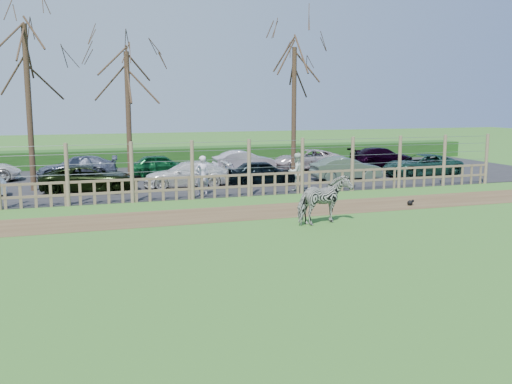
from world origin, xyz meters
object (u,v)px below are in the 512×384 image
object	(u,v)px
crow	(410,203)
car_3	(187,174)
car_9	(78,168)
car_10	(161,165)
car_4	(263,173)
car_11	(244,161)
tree_mid	(127,86)
car_13	(382,157)
visitor_a	(202,175)
visitor_b	(297,172)
tree_left	(26,67)
tree_right	(294,80)
car_5	(346,169)
car_2	(90,179)
zebra	(324,200)
car_6	(422,165)
car_12	(308,159)

from	to	relation	value
crow	car_3	size ratio (longest dim) A/B	0.07
car_9	car_10	xyz separation A→B (m)	(4.35, -0.28, 0.00)
car_4	car_11	xyz separation A→B (m)	(0.72, 5.50, 0.00)
tree_mid	car_13	bearing A→B (deg)	8.88
car_10	crow	bearing A→B (deg)	-145.21
car_11	visitor_a	bearing A→B (deg)	150.70
tree_mid	visitor_b	bearing A→B (deg)	-34.64
tree_left	tree_right	distance (m)	13.59
tree_mid	car_5	xyz separation A→B (m)	(10.79, -2.36, -4.23)
crow	car_2	world-z (taller)	car_2
car_10	car_9	bearing A→B (deg)	87.02
car_9	car_4	bearing A→B (deg)	63.85
car_13	zebra	bearing A→B (deg)	147.30
car_6	tree_left	bearing A→B (deg)	-90.88
zebra	tree_mid	bearing A→B (deg)	6.74
crow	car_6	distance (m)	9.26
visitor_a	visitor_b	size ratio (longest dim) A/B	1.00
tree_right	tree_mid	bearing A→B (deg)	-176.82
visitor_b	crow	world-z (taller)	visitor_b
tree_left	car_6	distance (m)	20.61
zebra	crow	distance (m)	5.20
tree_mid	car_11	world-z (taller)	tree_mid
car_4	car_12	world-z (taller)	same
zebra	car_4	xyz separation A→B (m)	(0.95, 9.07, -0.18)
car_3	car_12	world-z (taller)	same
car_4	crow	bearing A→B (deg)	-145.82
zebra	visitor_b	size ratio (longest dim) A/B	1.12
zebra	car_5	distance (m)	10.88
zebra	visitor_b	xyz separation A→B (m)	(1.82, 6.85, 0.08)
car_10	zebra	bearing A→B (deg)	-165.93
zebra	car_9	xyz separation A→B (m)	(-7.67, 14.19, -0.18)
zebra	car_10	bearing A→B (deg)	-3.78
tree_left	car_4	xyz separation A→B (m)	(10.63, -1.62, -4.98)
car_6	car_9	xyz separation A→B (m)	(-17.95, 4.76, 0.00)
tree_mid	car_6	size ratio (longest dim) A/B	1.58
car_12	visitor_b	bearing A→B (deg)	-24.88
car_5	car_6	xyz separation A→B (m)	(4.67, 0.10, 0.00)
visitor_b	car_13	distance (m)	11.42
car_6	car_10	size ratio (longest dim) A/B	1.23
visitor_b	car_2	bearing A→B (deg)	-27.27
car_12	car_13	bearing A→B (deg)	91.00
visitor_a	car_5	bearing A→B (deg)	-175.74
car_9	car_11	bearing A→B (deg)	96.92
car_10	car_13	world-z (taller)	same
zebra	car_3	distance (m)	9.96
car_3	car_13	size ratio (longest dim) A/B	1.00
car_3	car_10	bearing A→B (deg)	-169.47
car_4	car_3	bearing A→B (deg)	87.98
visitor_b	car_2	world-z (taller)	visitor_b
visitor_a	car_13	bearing A→B (deg)	-163.08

